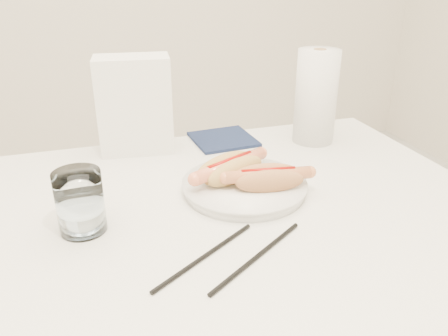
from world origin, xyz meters
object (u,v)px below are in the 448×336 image
object	(u,v)px
table	(194,238)
hotdog_right	(268,178)
hotdog_left	(230,169)
water_glass	(80,202)
plate	(244,188)
napkin_box	(135,105)
paper_towel_roll	(316,97)

from	to	relation	value
table	hotdog_right	world-z (taller)	hotdog_right
hotdog_left	water_glass	distance (m)	0.30
plate	table	bearing A→B (deg)	-158.84
hotdog_left	napkin_box	distance (m)	0.32
table	plate	world-z (taller)	plate
hotdog_right	hotdog_left	bearing A→B (deg)	143.22
table	paper_towel_roll	bearing A→B (deg)	34.26
table	paper_towel_roll	size ratio (longest dim) A/B	5.07
plate	napkin_box	bearing A→B (deg)	120.85
table	paper_towel_roll	xyz separation A→B (m)	(0.39, 0.27, 0.18)
plate	napkin_box	world-z (taller)	napkin_box
plate	hotdog_left	xyz separation A→B (m)	(-0.02, 0.03, 0.03)
napkin_box	paper_towel_roll	world-z (taller)	paper_towel_roll
hotdog_left	paper_towel_roll	bearing A→B (deg)	7.91
hotdog_right	water_glass	world-z (taller)	water_glass
table	hotdog_right	distance (m)	0.19
paper_towel_roll	hotdog_right	bearing A→B (deg)	-132.64
napkin_box	paper_towel_roll	distance (m)	0.45
table	hotdog_left	bearing A→B (deg)	36.37
hotdog_left	water_glass	world-z (taller)	water_glass
napkin_box	paper_towel_roll	size ratio (longest dim) A/B	0.98
hotdog_right	water_glass	distance (m)	0.36
hotdog_right	napkin_box	bearing A→B (deg)	131.48
hotdog_left	napkin_box	size ratio (longest dim) A/B	0.78
napkin_box	water_glass	bearing A→B (deg)	-105.59
hotdog_left	plate	bearing A→B (deg)	-73.20
hotdog_left	hotdog_right	size ratio (longest dim) A/B	1.04
hotdog_right	water_glass	bearing A→B (deg)	-168.98
table	hotdog_right	xyz separation A→B (m)	(0.16, 0.01, 0.10)
water_glass	paper_towel_roll	bearing A→B (deg)	24.56
water_glass	paper_towel_roll	size ratio (longest dim) A/B	0.47
hotdog_left	table	bearing A→B (deg)	-169.25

